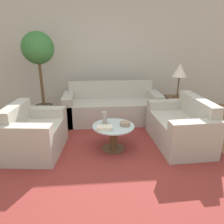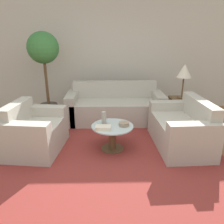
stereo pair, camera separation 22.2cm
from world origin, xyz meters
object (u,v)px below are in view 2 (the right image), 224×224
Objects in this scene: coffee_table at (112,134)px; table_lamp at (184,72)px; sofa_main at (115,108)px; armchair at (33,133)px; loveseat at (183,130)px; potted_plant at (44,58)px; book_stack at (103,128)px; bowl at (124,124)px; vase at (104,118)px.

table_lamp reaches higher than coffee_table.
coffee_table is (-0.09, -1.30, -0.02)m from sofa_main.
loveseat is at bearing -81.64° from armchair.
sofa_main is 1.81m from potted_plant.
armchair is at bearing 175.30° from book_stack.
bowl is at bearing -84.91° from armchair.
coffee_table is at bearing -47.63° from potted_plant.
table_lamp is at bearing 38.41° from coffee_table.
potted_plant is at bearing 171.88° from sofa_main.
book_stack is at bearing -91.72° from armchair.
vase is 0.33m from bowl.
sofa_main is 1.09× the size of potted_plant.
vase is (-0.22, -1.23, 0.23)m from sofa_main.
armchair is at bearing 179.00° from coffee_table.
sofa_main is 1.58m from table_lamp.
loveseat is 1.01m from bowl.
sofa_main is 1.55× the size of loveseat.
loveseat is at bearing -47.99° from sofa_main.
vase reaches higher than bowl.
coffee_table is 2.74× the size of book_stack.
sofa_main is 2.90× the size of table_lamp.
loveseat is at bearing 6.67° from bowl.
vase is 1.25× the size of bowl.
coffee_table is 0.25m from bowl.
sofa_main reaches higher than vase.
coffee_table is at bearing -84.60° from armchair.
table_lamp is (2.71, 1.13, 0.78)m from armchair.
table_lamp is at bearing 162.53° from loveseat.
loveseat is 1.34m from book_stack.
armchair reaches higher than bowl.
potted_plant is 2.06m from vase.
sofa_main is at bearing -8.12° from potted_plant.
sofa_main is at bearing 93.87° from bowl.
sofa_main reaches higher than coffee_table.
sofa_main is 1.61m from loveseat.
sofa_main is 1.47m from book_stack.
table_lamp is 2.00m from vase.
bowl is (0.09, -1.31, 0.16)m from sofa_main.
table_lamp reaches higher than vase.
vase is at bearing -145.87° from table_lamp.
book_stack is (-0.01, -0.21, -0.08)m from vase.
loveseat is (2.42, 0.08, -0.00)m from armchair.
sofa_main is at bearing 84.16° from book_stack.
book_stack is (-0.14, -0.14, 0.17)m from coffee_table.
armchair is at bearing -136.30° from sofa_main.
coffee_table is 2.02m from table_lamp.
coffee_table is 0.95× the size of table_lamp.
vase is 0.85× the size of book_stack.
loveseat is at bearing -105.22° from table_lamp.
armchair is (-1.34, -1.28, 0.00)m from sofa_main.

